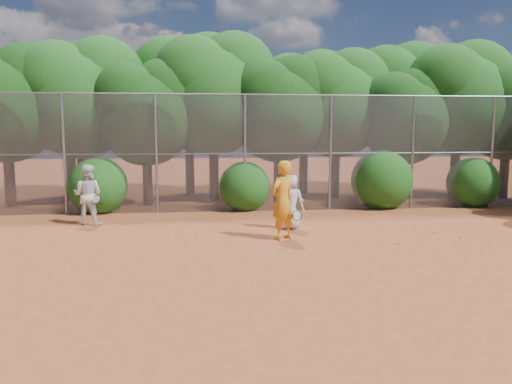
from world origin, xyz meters
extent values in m
plane|color=#A34A24|center=(0.00, 0.00, 0.00)|extent=(80.00, 80.00, 0.00)
cylinder|color=gray|center=(-7.00, 6.00, 2.00)|extent=(0.09, 0.09, 4.00)
cylinder|color=gray|center=(-4.00, 6.00, 2.00)|extent=(0.09, 0.09, 4.00)
cylinder|color=gray|center=(-1.00, 6.00, 2.00)|extent=(0.09, 0.09, 4.00)
cylinder|color=gray|center=(2.00, 6.00, 2.00)|extent=(0.09, 0.09, 4.00)
cylinder|color=gray|center=(5.00, 6.00, 2.00)|extent=(0.09, 0.09, 4.00)
cylinder|color=gray|center=(8.00, 6.00, 2.00)|extent=(0.09, 0.09, 4.00)
cylinder|color=gray|center=(0.00, 6.00, 4.00)|extent=(20.00, 0.05, 0.05)
cylinder|color=gray|center=(0.00, 6.00, 2.00)|extent=(20.00, 0.04, 0.04)
cube|color=slate|center=(0.00, 6.00, 2.00)|extent=(20.00, 0.02, 4.00)
cylinder|color=black|center=(-9.50, 8.00, 1.19)|extent=(0.38, 0.38, 2.38)
sphere|color=black|center=(-9.50, 8.00, 3.52)|extent=(3.81, 3.81, 3.81)
sphere|color=black|center=(-8.74, 8.38, 4.47)|extent=(3.05, 3.05, 3.05)
cylinder|color=black|center=(-7.00, 8.50, 1.26)|extent=(0.38, 0.38, 2.52)
sphere|color=#154D13|center=(-7.00, 8.50, 3.73)|extent=(4.03, 4.03, 4.03)
sphere|color=#154D13|center=(-6.19, 8.90, 4.74)|extent=(3.23, 3.23, 3.23)
sphere|color=#154D13|center=(-7.71, 8.20, 4.54)|extent=(3.02, 3.02, 3.02)
cylinder|color=black|center=(-4.50, 7.80, 1.08)|extent=(0.36, 0.36, 2.17)
sphere|color=black|center=(-4.50, 7.80, 3.21)|extent=(3.47, 3.47, 3.47)
sphere|color=black|center=(-3.81, 8.15, 4.08)|extent=(2.78, 2.78, 2.78)
sphere|color=black|center=(-5.11, 7.54, 3.91)|extent=(2.60, 2.60, 2.60)
cylinder|color=black|center=(-2.00, 8.80, 1.33)|extent=(0.39, 0.39, 2.66)
sphere|color=#154D13|center=(-2.00, 8.80, 3.94)|extent=(4.26, 4.26, 4.26)
sphere|color=#154D13|center=(-1.15, 9.23, 5.00)|extent=(3.40, 3.40, 3.40)
sphere|color=#154D13|center=(-2.74, 8.48, 4.79)|extent=(3.19, 3.19, 3.19)
cylinder|color=black|center=(0.50, 8.20, 1.14)|extent=(0.37, 0.37, 2.27)
sphere|color=black|center=(0.50, 8.20, 3.37)|extent=(3.64, 3.64, 3.64)
sphere|color=black|center=(1.23, 8.56, 4.28)|extent=(2.91, 2.91, 2.91)
sphere|color=black|center=(-0.14, 7.93, 4.10)|extent=(2.73, 2.73, 2.73)
cylinder|color=black|center=(3.00, 9.00, 1.22)|extent=(0.38, 0.38, 2.45)
sphere|color=#154D13|center=(3.00, 9.00, 3.63)|extent=(3.92, 3.92, 3.92)
sphere|color=#154D13|center=(3.78, 9.39, 4.61)|extent=(3.14, 3.14, 3.14)
sphere|color=#154D13|center=(2.31, 8.71, 4.41)|extent=(2.94, 2.94, 2.94)
cylinder|color=black|center=(5.50, 8.00, 1.05)|extent=(0.36, 0.36, 2.10)
sphere|color=black|center=(5.50, 8.00, 3.11)|extent=(3.36, 3.36, 3.36)
sphere|color=black|center=(6.17, 8.34, 3.95)|extent=(2.69, 2.69, 2.69)
sphere|color=black|center=(4.91, 7.75, 3.78)|extent=(2.52, 2.52, 2.52)
cylinder|color=black|center=(8.00, 8.60, 1.29)|extent=(0.39, 0.39, 2.59)
sphere|color=#154D13|center=(8.00, 8.60, 3.83)|extent=(4.14, 4.14, 4.14)
sphere|color=#154D13|center=(8.83, 9.01, 4.87)|extent=(3.32, 3.32, 3.32)
sphere|color=#154D13|center=(7.27, 8.29, 4.66)|extent=(3.11, 3.11, 3.11)
cylinder|color=black|center=(10.00, 8.30, 1.15)|extent=(0.37, 0.37, 2.31)
sphere|color=black|center=(10.00, 8.30, 3.42)|extent=(3.70, 3.70, 3.70)
sphere|color=black|center=(9.35, 8.02, 4.16)|extent=(2.77, 2.77, 2.77)
cylinder|color=black|center=(-8.00, 10.80, 1.31)|extent=(0.39, 0.39, 2.62)
sphere|color=#154D13|center=(-8.00, 10.80, 3.88)|extent=(4.20, 4.20, 4.20)
sphere|color=#154D13|center=(-7.16, 11.22, 4.94)|extent=(3.36, 3.36, 3.36)
sphere|color=#154D13|center=(-8.73, 10.49, 4.72)|extent=(3.15, 3.15, 3.15)
cylinder|color=black|center=(-3.00, 11.00, 1.40)|extent=(0.40, 0.40, 2.80)
sphere|color=#154D13|center=(-3.00, 11.00, 4.14)|extent=(4.48, 4.48, 4.48)
sphere|color=#154D13|center=(-2.10, 11.45, 5.26)|extent=(3.58, 3.58, 3.58)
sphere|color=#154D13|center=(-3.78, 10.66, 5.04)|extent=(3.36, 3.36, 3.36)
cylinder|color=black|center=(2.00, 10.60, 1.26)|extent=(0.38, 0.38, 2.52)
sphere|color=#154D13|center=(2.00, 10.60, 3.73)|extent=(4.03, 4.03, 4.03)
sphere|color=#154D13|center=(2.81, 11.00, 4.74)|extent=(3.23, 3.23, 3.23)
sphere|color=#154D13|center=(1.29, 10.30, 4.54)|extent=(3.02, 3.02, 3.02)
cylinder|color=black|center=(6.50, 11.20, 1.36)|extent=(0.40, 0.40, 2.73)
sphere|color=#154D13|center=(6.50, 11.20, 4.04)|extent=(4.37, 4.37, 4.37)
sphere|color=#154D13|center=(7.37, 11.64, 5.13)|extent=(3.49, 3.49, 3.49)
sphere|color=#154D13|center=(5.74, 10.87, 4.91)|extent=(3.28, 3.28, 3.28)
sphere|color=#154D13|center=(-6.00, 6.30, 1.00)|extent=(2.00, 2.00, 2.00)
sphere|color=#154D13|center=(-1.00, 6.30, 0.90)|extent=(1.80, 1.80, 1.80)
sphere|color=#154D13|center=(4.00, 6.30, 1.10)|extent=(2.20, 2.20, 2.20)
sphere|color=#154D13|center=(7.50, 6.30, 0.95)|extent=(1.90, 1.90, 1.90)
imported|color=orange|center=(-0.44, 1.40, 1.01)|extent=(0.88, 0.84, 2.03)
torus|color=black|center=(-0.09, 1.20, 0.65)|extent=(0.30, 0.20, 0.30)
cylinder|color=black|center=(-0.19, 1.39, 0.62)|extent=(0.16, 0.26, 0.07)
imported|color=silver|center=(0.00, 2.70, 0.79)|extent=(0.91, 0.79, 1.58)
ellipsoid|color=#B31921|center=(0.00, 2.70, 1.54)|extent=(0.22, 0.22, 0.13)
sphere|color=#C6D927|center=(0.30, 2.50, 0.85)|extent=(0.07, 0.07, 0.07)
imported|color=silver|center=(-5.86, 4.03, 0.90)|extent=(0.99, 0.85, 1.79)
torus|color=black|center=(-5.56, 3.73, 0.80)|extent=(0.36, 0.30, 0.26)
cylinder|color=black|center=(-5.49, 3.89, 0.67)|extent=(0.13, 0.24, 0.19)
sphere|color=#C6D927|center=(3.82, 1.67, 0.03)|extent=(0.07, 0.07, 0.07)
sphere|color=#C6D927|center=(1.71, 2.91, 0.03)|extent=(0.07, 0.07, 0.07)
sphere|color=#C6D927|center=(2.29, 0.47, 0.03)|extent=(0.07, 0.07, 0.07)
sphere|color=#C6D927|center=(4.19, 1.04, 0.03)|extent=(0.07, 0.07, 0.07)
sphere|color=#C6D927|center=(-0.68, 0.22, 0.03)|extent=(0.07, 0.07, 0.07)
sphere|color=#C6D927|center=(3.98, 4.29, 0.03)|extent=(0.07, 0.07, 0.07)
camera|label=1|loc=(-2.48, -11.08, 2.78)|focal=35.00mm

